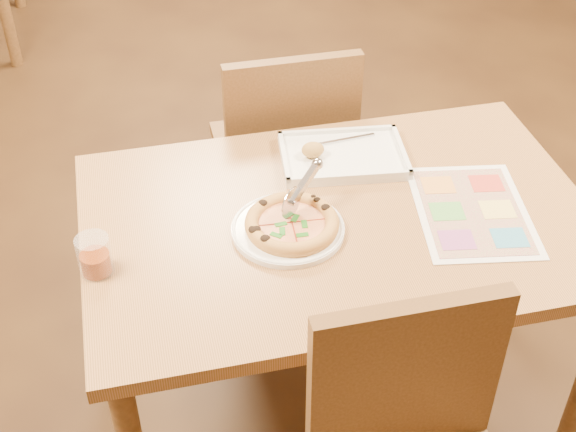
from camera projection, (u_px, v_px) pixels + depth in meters
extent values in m
plane|color=#37220F|center=(330.00, 395.00, 2.49)|extent=(7.00, 7.00, 0.00)
cube|color=#A26C41|center=(339.00, 222.00, 2.05)|extent=(1.30, 0.85, 0.04)
cylinder|color=brown|center=(116.00, 267.00, 2.45)|extent=(0.06, 0.06, 0.68)
cylinder|color=brown|center=(475.00, 212.00, 2.66)|extent=(0.06, 0.06, 0.68)
cube|color=brown|center=(405.00, 381.00, 1.68)|extent=(0.42, 0.04, 0.45)
cube|color=brown|center=(280.00, 152.00, 2.74)|extent=(0.42, 0.42, 0.04)
cube|color=brown|center=(293.00, 125.00, 2.46)|extent=(0.42, 0.04, 0.45)
cylinder|color=brown|center=(3.00, 2.00, 3.94)|extent=(0.06, 0.06, 0.68)
cylinder|color=white|center=(288.00, 229.00, 1.99)|extent=(0.32, 0.32, 0.02)
cylinder|color=gold|center=(292.00, 226.00, 1.98)|extent=(0.23, 0.23, 0.01)
cylinder|color=#E0C07A|center=(292.00, 223.00, 1.97)|extent=(0.19, 0.19, 0.01)
torus|color=gold|center=(292.00, 223.00, 1.97)|extent=(0.24, 0.24, 0.04)
cylinder|color=silver|center=(292.00, 203.00, 1.96)|extent=(0.06, 0.06, 0.09)
cube|color=silver|center=(305.00, 183.00, 1.99)|extent=(0.10, 0.10, 0.06)
cube|color=white|center=(343.00, 157.00, 2.23)|extent=(0.37, 0.28, 0.02)
cube|color=silver|center=(343.00, 153.00, 2.22)|extent=(0.17, 0.02, 0.00)
ellipsoid|color=#B88A42|center=(313.00, 150.00, 2.20)|extent=(0.06, 0.05, 0.04)
cylinder|color=maroon|center=(96.00, 263.00, 1.86)|extent=(0.07, 0.07, 0.05)
cylinder|color=white|center=(94.00, 256.00, 1.85)|extent=(0.08, 0.08, 0.10)
cube|color=white|center=(472.00, 211.00, 2.05)|extent=(0.34, 0.43, 0.00)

